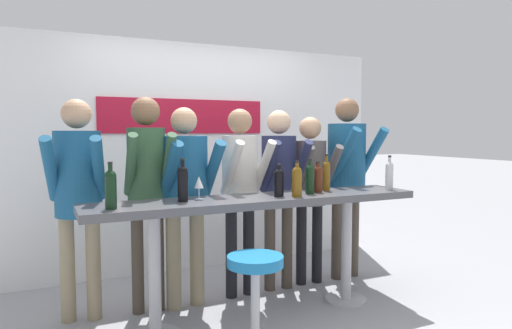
# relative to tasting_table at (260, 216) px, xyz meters

# --- Properties ---
(ground_plane) EXTENTS (40.00, 40.00, 0.00)m
(ground_plane) POSITION_rel_tasting_table_xyz_m (0.00, 0.00, -0.82)
(ground_plane) COLOR #9E9EA3
(back_wall) EXTENTS (4.31, 0.12, 2.42)m
(back_wall) POSITION_rel_tasting_table_xyz_m (-0.00, 1.54, 0.40)
(back_wall) COLOR white
(back_wall) RESTS_ON ground_plane
(tasting_table) EXTENTS (2.71, 0.50, 0.97)m
(tasting_table) POSITION_rel_tasting_table_xyz_m (0.00, 0.00, 0.00)
(tasting_table) COLOR #4C4C51
(tasting_table) RESTS_ON ground_plane
(bar_stool) EXTENTS (0.39, 0.39, 0.67)m
(bar_stool) POSITION_rel_tasting_table_xyz_m (-0.30, -0.54, -0.37)
(bar_stool) COLOR #B2B2B7
(bar_stool) RESTS_ON ground_plane
(person_far_left) EXTENTS (0.49, 0.60, 1.73)m
(person_far_left) POSITION_rel_tasting_table_xyz_m (-1.30, 0.54, 0.26)
(person_far_left) COLOR gray
(person_far_left) RESTS_ON ground_plane
(person_left) EXTENTS (0.38, 0.52, 1.76)m
(person_left) POSITION_rel_tasting_table_xyz_m (-0.78, 0.49, 0.30)
(person_left) COLOR #473D33
(person_left) RESTS_ON ground_plane
(person_center_left) EXTENTS (0.50, 0.59, 1.69)m
(person_center_left) POSITION_rel_tasting_table_xyz_m (-0.47, 0.47, 0.22)
(person_center_left) COLOR gray
(person_center_left) RESTS_ON ground_plane
(person_center) EXTENTS (0.40, 0.52, 1.69)m
(person_center) POSITION_rel_tasting_table_xyz_m (0.05, 0.50, 0.24)
(person_center) COLOR black
(person_center) RESTS_ON ground_plane
(person_center_right) EXTENTS (0.41, 0.53, 1.68)m
(person_center_right) POSITION_rel_tasting_table_xyz_m (0.45, 0.51, 0.23)
(person_center_right) COLOR #473D33
(person_center_right) RESTS_ON ground_plane
(person_right) EXTENTS (0.40, 0.51, 1.63)m
(person_right) POSITION_rel_tasting_table_xyz_m (0.80, 0.53, 0.20)
(person_right) COLOR black
(person_right) RESTS_ON ground_plane
(person_far_right) EXTENTS (0.49, 0.60, 1.82)m
(person_far_right) POSITION_rel_tasting_table_xyz_m (1.23, 0.53, 0.31)
(person_far_right) COLOR #473D33
(person_far_right) RESTS_ON ground_plane
(wine_bottle_0) EXTENTS (0.08, 0.08, 0.32)m
(wine_bottle_0) POSITION_rel_tasting_table_xyz_m (-0.62, 0.02, 0.30)
(wine_bottle_0) COLOR black
(wine_bottle_0) RESTS_ON tasting_table
(wine_bottle_1) EXTENTS (0.08, 0.08, 0.31)m
(wine_bottle_1) POSITION_rel_tasting_table_xyz_m (-1.14, -0.09, 0.30)
(wine_bottle_1) COLOR black
(wine_bottle_1) RESTS_ON tasting_table
(wine_bottle_2) EXTENTS (0.07, 0.07, 0.32)m
(wine_bottle_2) POSITION_rel_tasting_table_xyz_m (0.69, 0.10, 0.30)
(wine_bottle_2) COLOR brown
(wine_bottle_2) RESTS_ON tasting_table
(wine_bottle_3) EXTENTS (0.08, 0.08, 0.26)m
(wine_bottle_3) POSITION_rel_tasting_table_xyz_m (0.14, -0.05, 0.28)
(wine_bottle_3) COLOR black
(wine_bottle_3) RESTS_ON tasting_table
(wine_bottle_4) EXTENTS (0.07, 0.07, 0.29)m
(wine_bottle_4) POSITION_rel_tasting_table_xyz_m (0.45, -0.02, 0.29)
(wine_bottle_4) COLOR black
(wine_bottle_4) RESTS_ON tasting_table
(wine_bottle_5) EXTENTS (0.08, 0.08, 0.28)m
(wine_bottle_5) POSITION_rel_tasting_table_xyz_m (0.27, -0.12, 0.29)
(wine_bottle_5) COLOR brown
(wine_bottle_5) RESTS_ON tasting_table
(wine_bottle_6) EXTENTS (0.07, 0.07, 0.30)m
(wine_bottle_6) POSITION_rel_tasting_table_xyz_m (1.23, -0.09, 0.29)
(wine_bottle_6) COLOR #B7BCC1
(wine_bottle_6) RESTS_ON tasting_table
(wine_bottle_7) EXTENTS (0.08, 0.08, 0.26)m
(wine_bottle_7) POSITION_rel_tasting_table_xyz_m (0.56, 0.03, 0.28)
(wine_bottle_7) COLOR #4C1E0F
(wine_bottle_7) RESTS_ON tasting_table
(wine_glass_0) EXTENTS (0.07, 0.07, 0.18)m
(wine_glass_0) POSITION_rel_tasting_table_xyz_m (-0.48, 0.07, 0.28)
(wine_glass_0) COLOR silver
(wine_glass_0) RESTS_ON tasting_table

